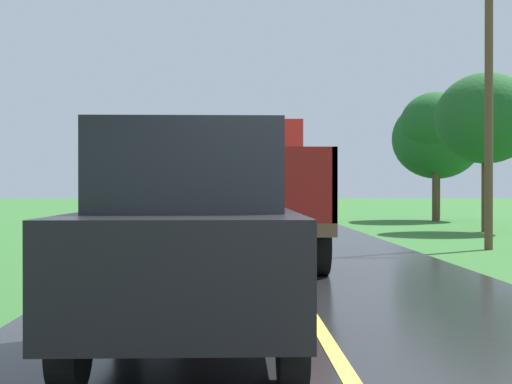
# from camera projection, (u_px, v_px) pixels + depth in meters

# --- Properties ---
(banana_truck_near) EXTENTS (2.38, 5.82, 2.80)m
(banana_truck_near) POSITION_uv_depth(u_px,v_px,m) (250.00, 189.00, 13.37)
(banana_truck_near) COLOR #2D2D30
(banana_truck_near) RESTS_ON road_surface
(utility_pole_roadside) EXTENTS (2.38, 0.20, 7.97)m
(utility_pole_roadside) POSITION_uv_depth(u_px,v_px,m) (489.00, 70.00, 16.30)
(utility_pole_roadside) COLOR brown
(utility_pole_roadside) RESTS_ON ground
(roadside_tree_near_left) EXTENTS (3.43, 3.43, 5.42)m
(roadside_tree_near_left) POSITION_uv_depth(u_px,v_px,m) (486.00, 119.00, 22.96)
(roadside_tree_near_left) COLOR #4C3823
(roadside_tree_near_left) RESTS_ON ground
(roadside_tree_mid_right) EXTENTS (4.12, 4.12, 5.64)m
(roadside_tree_mid_right) POSITION_uv_depth(u_px,v_px,m) (437.00, 139.00, 31.15)
(roadside_tree_mid_right) COLOR #4C3823
(roadside_tree_mid_right) RESTS_ON ground
(roadside_tree_far_left) EXTENTS (3.12, 3.12, 5.81)m
(roadside_tree_far_left) POSITION_uv_depth(u_px,v_px,m) (435.00, 124.00, 30.31)
(roadside_tree_far_left) COLOR #4C3823
(roadside_tree_far_left) RESTS_ON ground
(following_car) EXTENTS (1.74, 4.10, 1.92)m
(following_car) POSITION_uv_depth(u_px,v_px,m) (193.00, 235.00, 5.90)
(following_car) COLOR black
(following_car) RESTS_ON road_surface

